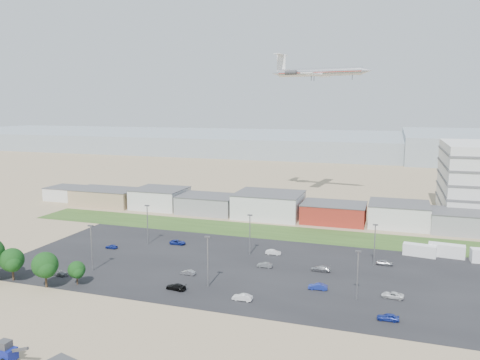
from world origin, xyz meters
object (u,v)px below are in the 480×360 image
at_px(telehandler, 0,350).
at_px(box_trailer_a, 419,250).
at_px(parked_car_2, 388,317).
at_px(parked_car_11, 273,252).
at_px(parked_car_4, 188,272).
at_px(parked_car_9, 178,242).
at_px(parked_car_12, 321,268).
at_px(parked_car_8, 385,263).
at_px(parked_car_0, 392,295).
at_px(parked_car_3, 176,287).
at_px(parked_car_1, 318,287).
at_px(parked_car_5, 112,246).
at_px(parked_car_10, 60,273).
at_px(parked_car_13, 242,297).
at_px(airliner, 320,72).
at_px(parked_car_7, 265,265).

distance_m(telehandler, box_trailer_a, 94.32).
distance_m(parked_car_2, parked_car_11, 40.95).
bearing_deg(parked_car_4, parked_car_2, 78.70).
distance_m(box_trailer_a, parked_car_9, 62.93).
height_order(telehandler, parked_car_12, telehandler).
bearing_deg(parked_car_9, telehandler, 178.81).
distance_m(telehandler, parked_car_8, 81.37).
height_order(parked_car_0, parked_car_3, parked_car_3).
distance_m(parked_car_1, parked_car_11, 24.15).
bearing_deg(parked_car_11, box_trailer_a, -78.39).
relative_size(parked_car_4, parked_car_12, 0.74).
relative_size(parked_car_5, parked_car_11, 0.85).
distance_m(telehandler, parked_car_11, 66.58).
height_order(parked_car_1, parked_car_4, parked_car_1).
relative_size(parked_car_5, parked_car_10, 0.80).
bearing_deg(parked_car_3, parked_car_0, 110.59).
relative_size(parked_car_4, parked_car_13, 0.84).
xyz_separation_m(box_trailer_a, parked_car_13, (-33.86, -40.00, -0.83)).
bearing_deg(box_trailer_a, parked_car_2, -91.49).
height_order(parked_car_1, parked_car_13, parked_car_1).
bearing_deg(telehandler, parked_car_1, 48.73).
bearing_deg(parked_car_11, parked_car_13, 177.42).
xyz_separation_m(parked_car_3, parked_car_4, (-1.22, 8.66, -0.09)).
height_order(parked_car_4, parked_car_5, parked_car_5).
relative_size(airliner, parked_car_10, 9.85).
xyz_separation_m(telehandler, parked_car_9, (-1.08, 61.72, -1.05)).
bearing_deg(parked_car_8, airliner, 19.79).
bearing_deg(parked_car_4, parked_car_1, 92.51).
relative_size(parked_car_11, parked_car_13, 0.98).
relative_size(telehandler, parked_car_0, 1.87).
bearing_deg(parked_car_2, parked_car_0, 174.00).
bearing_deg(parked_car_12, telehandler, -34.12).
height_order(telehandler, parked_car_7, telehandler).
relative_size(parked_car_0, parked_car_10, 1.04).
bearing_deg(parked_car_10, parked_car_1, -72.20).
relative_size(parked_car_2, parked_car_4, 1.16).
relative_size(parked_car_1, parked_car_13, 1.01).
bearing_deg(parked_car_10, parked_car_3, -80.98).
relative_size(airliner, parked_car_3, 9.25).
xyz_separation_m(parked_car_3, parked_car_5, (-28.66, 20.12, -0.08)).
bearing_deg(parked_car_4, airliner, 173.63).
relative_size(airliner, parked_car_5, 12.34).
distance_m(parked_car_1, parked_car_2, 17.26).
height_order(parked_car_5, parked_car_10, parked_car_10).
bearing_deg(parked_car_12, parked_car_1, 7.85).
height_order(parked_car_7, parked_car_12, parked_car_12).
xyz_separation_m(box_trailer_a, parked_car_7, (-34.72, -20.45, -0.88)).
height_order(parked_car_1, parked_car_7, parked_car_1).
relative_size(parked_car_1, parked_car_5, 1.20).
distance_m(parked_car_1, parked_car_4, 28.87).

